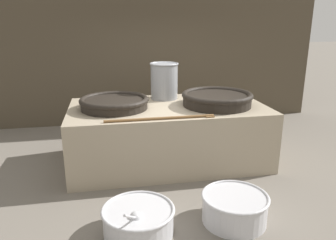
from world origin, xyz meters
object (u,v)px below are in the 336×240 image
at_px(giant_wok_near, 114,103).
at_px(prep_bowl_meat, 235,207).
at_px(cook, 166,100).
at_px(stock_pot, 164,80).
at_px(giant_wok_far, 217,98).
at_px(prep_bowl_vegetables, 138,220).

xyz_separation_m(giant_wok_near, prep_bowl_meat, (1.33, -1.92, -0.89)).
distance_m(cook, prep_bowl_meat, 3.21).
distance_m(giant_wok_near, stock_pot, 1.09).
height_order(giant_wok_far, cook, cook).
relative_size(giant_wok_far, stock_pot, 1.82).
relative_size(cook, prep_bowl_meat, 1.81).
bearing_deg(giant_wok_near, giant_wok_far, -4.10).
bearing_deg(stock_pot, prep_bowl_meat, -80.41).
xyz_separation_m(stock_pot, prep_bowl_vegetables, (-0.75, -2.50, -1.13)).
relative_size(giant_wok_near, prep_bowl_vegetables, 1.04).
height_order(giant_wok_near, prep_bowl_vegetables, giant_wok_near).
xyz_separation_m(giant_wok_far, prep_bowl_vegetables, (-1.52, -1.82, -0.92)).
xyz_separation_m(giant_wok_far, stock_pot, (-0.77, 0.67, 0.21)).
bearing_deg(giant_wok_near, prep_bowl_meat, -55.26).
bearing_deg(prep_bowl_meat, giant_wok_far, 78.90).
bearing_deg(cook, prep_bowl_vegetables, 87.86).
height_order(giant_wok_far, prep_bowl_meat, giant_wok_far).
bearing_deg(prep_bowl_vegetables, giant_wok_near, 94.86).
xyz_separation_m(stock_pot, cook, (0.16, 0.68, -0.52)).
xyz_separation_m(giant_wok_near, stock_pot, (0.91, 0.55, 0.23)).
bearing_deg(stock_pot, cook, 76.90).
relative_size(giant_wok_near, prep_bowl_meat, 1.36).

